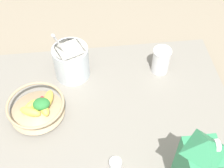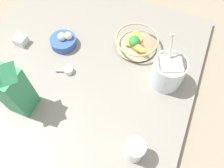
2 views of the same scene
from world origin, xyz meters
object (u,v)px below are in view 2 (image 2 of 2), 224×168
at_px(fruit_bowl, 136,42).
at_px(garlic_bowl, 64,41).
at_px(milk_carton, 12,88).
at_px(drinking_cup, 135,150).
at_px(yogurt_tub, 168,71).
at_px(spice_jar, 21,40).

bearing_deg(fruit_bowl, garlic_bowl, -159.89).
bearing_deg(fruit_bowl, milk_carton, -124.73).
height_order(drinking_cup, garlic_bowl, drinking_cup).
distance_m(fruit_bowl, garlic_bowl, 0.35).
relative_size(milk_carton, drinking_cup, 2.52).
distance_m(yogurt_tub, garlic_bowl, 0.51).
xyz_separation_m(drinking_cup, spice_jar, (-0.69, 0.30, -0.04)).
bearing_deg(garlic_bowl, spice_jar, -160.68).
relative_size(yogurt_tub, drinking_cup, 2.19).
height_order(fruit_bowl, milk_carton, milk_carton).
bearing_deg(milk_carton, spice_jar, 125.91).
distance_m(drinking_cup, garlic_bowl, 0.61).
bearing_deg(fruit_bowl, drinking_cup, -71.43).
xyz_separation_m(fruit_bowl, yogurt_tub, (0.18, -0.13, 0.04)).
bearing_deg(drinking_cup, spice_jar, 156.91).
bearing_deg(drinking_cup, fruit_bowl, 108.57).
bearing_deg(milk_carton, yogurt_tub, 33.67).
bearing_deg(spice_jar, garlic_bowl, 19.32).
relative_size(fruit_bowl, drinking_cup, 1.87).
relative_size(fruit_bowl, spice_jar, 3.80).
bearing_deg(garlic_bowl, drinking_cup, -36.48).
bearing_deg(fruit_bowl, spice_jar, -160.19).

